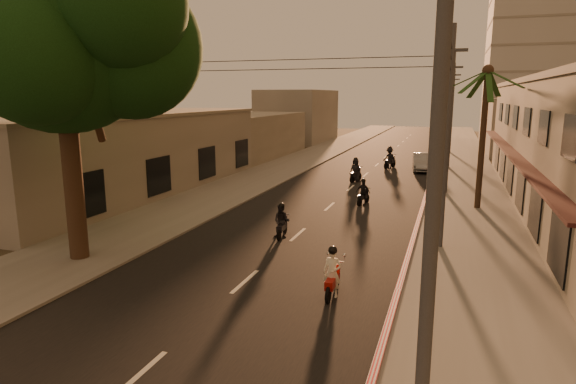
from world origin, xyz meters
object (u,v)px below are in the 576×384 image
scooter_far_a (355,171)px  scooter_far_b (390,158)px  broadleaf_tree (72,33)px  scooter_red (332,275)px  scooter_mid_a (282,222)px  palm_tree (487,79)px  scooter_mid_b (363,193)px  parked_car (423,162)px

scooter_far_a → scooter_far_b: 7.68m
scooter_far_a → broadleaf_tree: bearing=-93.0°
scooter_red → scooter_mid_a: 6.69m
broadleaf_tree → palm_tree: (14.61, 13.86, -1.33)m
scooter_mid_b → scooter_far_a: (-1.90, 7.44, 0.12)m
broadleaf_tree → scooter_red: 12.44m
palm_tree → scooter_mid_a: bearing=-134.8°
broadleaf_tree → scooter_mid_a: 11.13m
scooter_mid_b → scooter_mid_a: bearing=-92.1°
scooter_mid_a → parked_car: (4.75, 22.28, 0.01)m
broadleaf_tree → parked_car: 30.54m
palm_tree → scooter_mid_b: bearing=-172.6°
scooter_red → scooter_mid_a: size_ratio=1.04×
scooter_mid_a → scooter_red: bearing=-62.1°
palm_tree → scooter_far_a: size_ratio=4.47×
scooter_mid_a → scooter_mid_b: size_ratio=1.05×
scooter_mid_a → scooter_far_a: (0.37, 15.25, 0.10)m
scooter_mid_a → scooter_far_a: 15.25m
broadleaf_tree → scooter_mid_a: bearing=40.8°
scooter_mid_b → parked_car: size_ratio=0.34×
scooter_far_b → palm_tree: bearing=-44.5°
scooter_mid_a → scooter_mid_b: scooter_mid_a is taller
scooter_mid_b → palm_tree: bearing=21.5°
broadleaf_tree → scooter_mid_b: (8.32, 13.03, -7.76)m
broadleaf_tree → scooter_far_a: size_ratio=6.60×
palm_tree → scooter_far_a: (-8.19, 6.62, -6.32)m
scooter_red → scooter_mid_b: (-1.42, 13.39, -0.02)m
scooter_mid_a → scooter_far_b: size_ratio=0.83×
palm_tree → parked_car: 15.55m
scooter_mid_b → parked_car: bearing=94.4°
scooter_red → scooter_far_a: scooter_far_a is taller
broadleaf_tree → scooter_far_b: 30.07m
palm_tree → scooter_far_b: size_ratio=4.16×
broadleaf_tree → parked_car: size_ratio=2.60×
scooter_mid_a → scooter_far_a: size_ratio=0.90×
scooter_far_a → parked_car: scooter_far_a is taller
palm_tree → scooter_red: bearing=-108.9°
palm_tree → scooter_mid_b: size_ratio=5.23×
scooter_mid_a → scooter_far_a: bearing=83.1°
parked_car → scooter_far_b: bearing=164.2°
broadleaf_tree → scooter_far_b: size_ratio=6.13×
scooter_red → parked_car: bearing=87.0°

